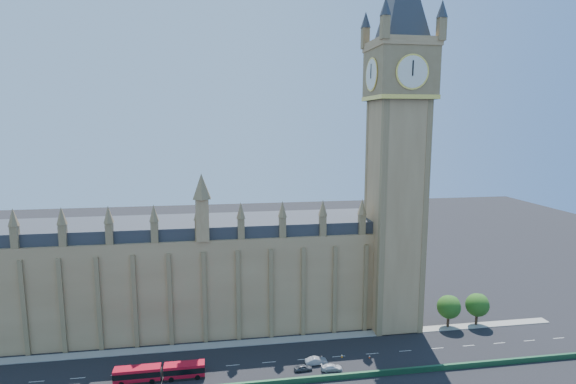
{
  "coord_description": "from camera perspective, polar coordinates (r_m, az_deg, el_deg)",
  "views": [
    {
      "loc": [
        -6.33,
        -92.11,
        52.51
      ],
      "look_at": [
        9.89,
        10.0,
        36.59
      ],
      "focal_mm": 28.0,
      "sensor_mm": 36.0,
      "label": 1
    }
  ],
  "objects": [
    {
      "name": "ground",
      "position": [
        106.21,
        -4.74,
        -20.91
      ],
      "size": [
        400.0,
        400.0,
        0.0
      ],
      "primitive_type": "plane",
      "color": "black",
      "rests_on": "ground"
    },
    {
      "name": "palace_westminster",
      "position": [
        121.91,
        -17.63,
        -10.15
      ],
      "size": [
        120.0,
        20.0,
        28.0
      ],
      "color": "#9A754A",
      "rests_on": "ground"
    },
    {
      "name": "elizabeth_tower",
      "position": [
        115.0,
        13.84,
        9.53
      ],
      "size": [
        20.59,
        20.59,
        105.0
      ],
      "color": "#9A754A",
      "rests_on": "ground"
    },
    {
      "name": "bridge_parapet",
      "position": [
        98.19,
        -4.31,
        -23.19
      ],
      "size": [
        160.0,
        0.6,
        1.2
      ],
      "primitive_type": "cube",
      "color": "#1E4C2D",
      "rests_on": "ground"
    },
    {
      "name": "kerb_north",
      "position": [
        114.51,
        -5.12,
        -18.53
      ],
      "size": [
        160.0,
        3.0,
        0.16
      ],
      "primitive_type": "cube",
      "color": "gray",
      "rests_on": "ground"
    },
    {
      "name": "tree_east_near",
      "position": [
        126.76,
        19.82,
        -13.49
      ],
      "size": [
        6.0,
        6.0,
        8.5
      ],
      "color": "#382619",
      "rests_on": "ground"
    },
    {
      "name": "tree_east_far",
      "position": [
        130.64,
        22.98,
        -12.99
      ],
      "size": [
        6.0,
        6.0,
        8.5
      ],
      "color": "#382619",
      "rests_on": "ground"
    },
    {
      "name": "red_bus",
      "position": [
        103.15,
        -15.96,
        -21.16
      ],
      "size": [
        18.3,
        3.02,
        3.11
      ],
      "rotation": [
        0.0,
        0.0,
        0.01
      ],
      "color": "#B80C1F",
      "rests_on": "ground"
    },
    {
      "name": "car_grey",
      "position": [
        103.2,
        1.93,
        -21.4
      ],
      "size": [
        3.99,
        1.78,
        1.33
      ],
      "primitive_type": "imported",
      "rotation": [
        0.0,
        0.0,
        1.62
      ],
      "color": "#46494E",
      "rests_on": "ground"
    },
    {
      "name": "car_silver",
      "position": [
        105.51,
        3.61,
        -20.61
      ],
      "size": [
        4.88,
        1.84,
        1.59
      ],
      "primitive_type": "imported",
      "rotation": [
        0.0,
        0.0,
        1.6
      ],
      "color": "#969A9D",
      "rests_on": "ground"
    },
    {
      "name": "car_white",
      "position": [
        103.68,
        5.56,
        -21.29
      ],
      "size": [
        4.67,
        2.1,
        1.33
      ],
      "primitive_type": "imported",
      "rotation": [
        0.0,
        0.0,
        1.52
      ],
      "color": "silver",
      "rests_on": "ground"
    },
    {
      "name": "cone_a",
      "position": [
        108.81,
        6.87,
        -19.95
      ],
      "size": [
        0.47,
        0.47,
        0.74
      ],
      "rotation": [
        0.0,
        0.0,
        -0.01
      ],
      "color": "black",
      "rests_on": "ground"
    },
    {
      "name": "cone_b",
      "position": [
        105.86,
        3.57,
        -20.77
      ],
      "size": [
        0.53,
        0.53,
        0.75
      ],
      "rotation": [
        0.0,
        0.0,
        0.14
      ],
      "color": "black",
      "rests_on": "ground"
    },
    {
      "name": "cone_c",
      "position": [
        109.45,
        10.32,
        -19.88
      ],
      "size": [
        0.5,
        0.5,
        0.62
      ],
      "rotation": [
        0.0,
        0.0,
        -0.34
      ],
      "color": "black",
      "rests_on": "ground"
    },
    {
      "name": "cone_d",
      "position": [
        107.96,
        4.28,
        -20.16
      ],
      "size": [
        0.54,
        0.54,
        0.71
      ],
      "rotation": [
        0.0,
        0.0,
        -0.24
      ],
      "color": "black",
      "rests_on": "ground"
    }
  ]
}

